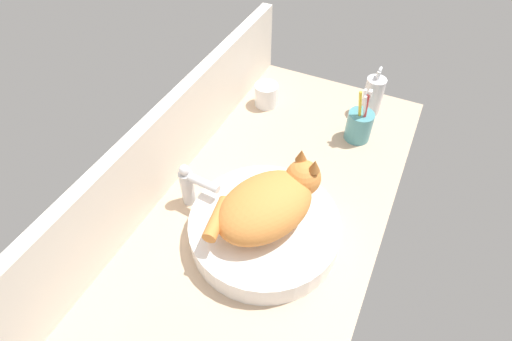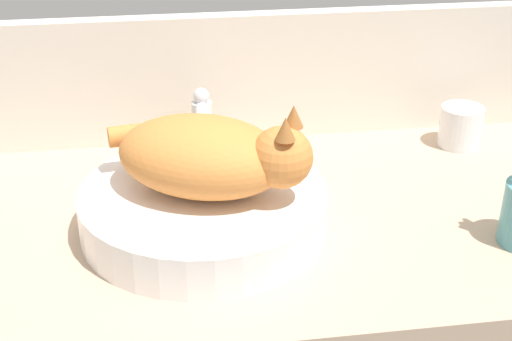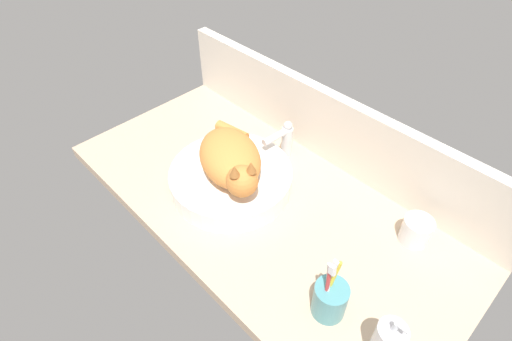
{
  "view_description": "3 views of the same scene",
  "coord_description": "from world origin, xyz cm",
  "px_view_note": "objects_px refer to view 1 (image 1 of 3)",
  "views": [
    {
      "loc": [
        -61.97,
        -25.85,
        84.71
      ],
      "look_at": [
        0.71,
        4.01,
        10.21
      ],
      "focal_mm": 28.0,
      "sensor_mm": 36.0,
      "label": 1
    },
    {
      "loc": [
        -15.58,
        -95.15,
        57.6
      ],
      "look_at": [
        -2.31,
        -3.48,
        9.09
      ],
      "focal_mm": 50.0,
      "sensor_mm": 36.0,
      "label": 2
    },
    {
      "loc": [
        56.34,
        -57.69,
        88.47
      ],
      "look_at": [
        -1.98,
        -0.94,
        10.65
      ],
      "focal_mm": 28.0,
      "sensor_mm": 36.0,
      "label": 3
    }
  ],
  "objects_px": {
    "cat": "(269,203)",
    "water_glass": "(266,96)",
    "soap_dispenser": "(373,96)",
    "sink_basin": "(264,229)",
    "faucet": "(190,185)",
    "toothbrush_cup": "(359,125)"
  },
  "relations": [
    {
      "from": "sink_basin",
      "to": "cat",
      "type": "relative_size",
      "value": 1.22
    },
    {
      "from": "soap_dispenser",
      "to": "sink_basin",
      "type": "bearing_deg",
      "value": 169.62
    },
    {
      "from": "cat",
      "to": "faucet",
      "type": "height_order",
      "value": "cat"
    },
    {
      "from": "faucet",
      "to": "water_glass",
      "type": "relative_size",
      "value": 1.73
    },
    {
      "from": "toothbrush_cup",
      "to": "water_glass",
      "type": "distance_m",
      "value": 0.33
    },
    {
      "from": "faucet",
      "to": "toothbrush_cup",
      "type": "relative_size",
      "value": 0.73
    },
    {
      "from": "cat",
      "to": "soap_dispenser",
      "type": "height_order",
      "value": "cat"
    },
    {
      "from": "cat",
      "to": "water_glass",
      "type": "bearing_deg",
      "value": 25.04
    },
    {
      "from": "water_glass",
      "to": "soap_dispenser",
      "type": "bearing_deg",
      "value": -71.23
    },
    {
      "from": "faucet",
      "to": "soap_dispenser",
      "type": "relative_size",
      "value": 0.85
    },
    {
      "from": "cat",
      "to": "water_glass",
      "type": "height_order",
      "value": "cat"
    },
    {
      "from": "cat",
      "to": "soap_dispenser",
      "type": "bearing_deg",
      "value": -10.12
    },
    {
      "from": "soap_dispenser",
      "to": "water_glass",
      "type": "height_order",
      "value": "soap_dispenser"
    },
    {
      "from": "sink_basin",
      "to": "faucet",
      "type": "distance_m",
      "value": 0.22
    },
    {
      "from": "faucet",
      "to": "toothbrush_cup",
      "type": "xyz_separation_m",
      "value": [
        0.44,
        -0.33,
        -0.02
      ]
    },
    {
      "from": "faucet",
      "to": "water_glass",
      "type": "distance_m",
      "value": 0.48
    },
    {
      "from": "sink_basin",
      "to": "soap_dispenser",
      "type": "bearing_deg",
      "value": -10.38
    },
    {
      "from": "sink_basin",
      "to": "faucet",
      "type": "bearing_deg",
      "value": 85.81
    },
    {
      "from": "cat",
      "to": "water_glass",
      "type": "relative_size",
      "value": 3.84
    },
    {
      "from": "sink_basin",
      "to": "soap_dispenser",
      "type": "distance_m",
      "value": 0.62
    },
    {
      "from": "faucet",
      "to": "soap_dispenser",
      "type": "distance_m",
      "value": 0.67
    },
    {
      "from": "sink_basin",
      "to": "toothbrush_cup",
      "type": "xyz_separation_m",
      "value": [
        0.46,
        -0.11,
        0.02
      ]
    }
  ]
}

